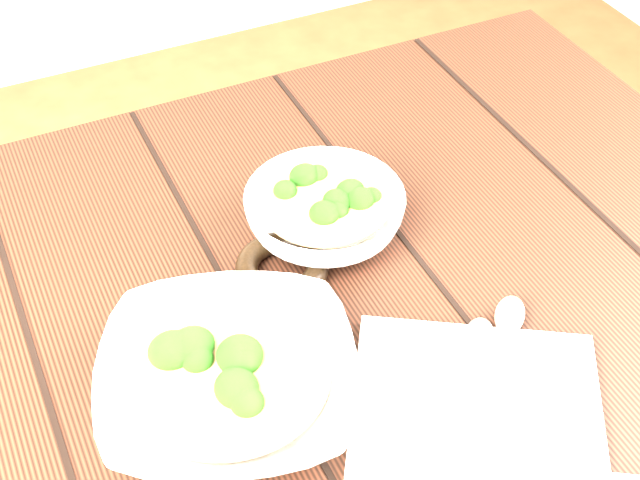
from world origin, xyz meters
TOP-DOWN VIEW (x-y plane):
  - table at (0.00, 0.00)m, footprint 1.20×0.80m
  - soup_bowl_front at (-0.07, -0.08)m, footprint 0.30×0.30m
  - soup_bowl_back at (0.11, 0.09)m, footprint 0.23×0.23m
  - trivet at (0.04, 0.05)m, footprint 0.12×0.12m
  - napkin at (0.13, -0.19)m, footprint 0.28×0.27m
  - spoon_left at (0.15, -0.15)m, footprint 0.13×0.15m
  - spoon_right at (0.19, -0.14)m, footprint 0.14×0.15m

SIDE VIEW (x-z plane):
  - table at x=0.00m, z-range 0.26..1.01m
  - napkin at x=0.13m, z-range 0.75..0.76m
  - trivet at x=0.04m, z-range 0.75..0.77m
  - spoon_left at x=0.15m, z-range 0.76..0.77m
  - spoon_right at x=0.19m, z-range 0.76..0.77m
  - soup_bowl_back at x=0.11m, z-range 0.75..0.81m
  - soup_bowl_front at x=-0.07m, z-range 0.75..0.81m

